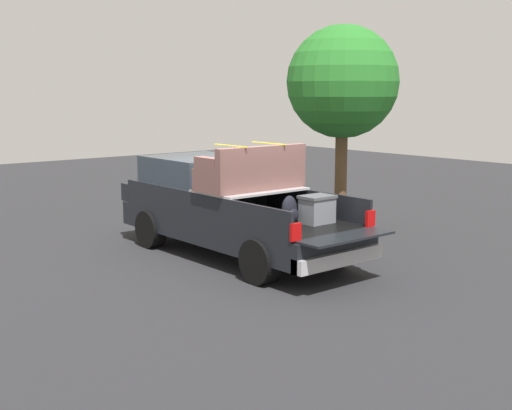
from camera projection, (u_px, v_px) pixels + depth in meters
name	position (u px, v px, depth m)	size (l,w,h in m)	color
ground_plane	(236.00, 256.00, 13.13)	(40.00, 40.00, 0.00)	#262628
pickup_truck	(225.00, 206.00, 13.25)	(6.05, 2.06, 2.23)	black
tree_background	(343.00, 83.00, 14.73)	(2.48, 2.48, 4.65)	brown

